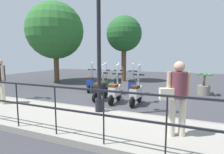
# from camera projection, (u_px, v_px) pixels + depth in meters

# --- Properties ---
(ground_plane) EXTENTS (28.00, 28.00, 0.00)m
(ground_plane) POSITION_uv_depth(u_px,v_px,m) (121.00, 98.00, 7.68)
(ground_plane) COLOR #38383D
(promenade_walkway) EXTENTS (2.20, 20.00, 0.15)m
(promenade_walkway) POSITION_uv_depth(u_px,v_px,m) (82.00, 121.00, 4.78)
(promenade_walkway) COLOR gray
(promenade_walkway) RESTS_ON ground_plane
(fence_railing) EXTENTS (0.04, 16.03, 1.07)m
(fence_railing) POSITION_uv_depth(u_px,v_px,m) (55.00, 101.00, 3.72)
(fence_railing) COLOR black
(fence_railing) RESTS_ON promenade_walkway
(lamp_post_near) EXTENTS (0.26, 0.90, 4.48)m
(lamp_post_near) POSITION_uv_depth(u_px,v_px,m) (99.00, 46.00, 5.17)
(lamp_post_near) COLOR black
(lamp_post_near) RESTS_ON promenade_walkway
(pedestrian_with_bag) EXTENTS (0.48, 0.61, 1.59)m
(pedestrian_with_bag) POSITION_uv_depth(u_px,v_px,m) (177.00, 93.00, 3.63)
(pedestrian_with_bag) COLOR beige
(pedestrian_with_bag) RESTS_ON promenade_walkway
(pedestrian_distant) EXTENTS (0.38, 0.48, 1.59)m
(pedestrian_distant) POSITION_uv_depth(u_px,v_px,m) (0.00, 78.00, 6.18)
(pedestrian_distant) COLOR beige
(pedestrian_distant) RESTS_ON promenade_walkway
(tree_large) EXTENTS (3.96, 3.96, 5.61)m
(tree_large) POSITION_uv_depth(u_px,v_px,m) (55.00, 31.00, 12.27)
(tree_large) COLOR brown
(tree_large) RESTS_ON ground_plane
(tree_distant) EXTENTS (2.57, 2.57, 4.75)m
(tree_distant) POSITION_uv_depth(u_px,v_px,m) (124.00, 34.00, 12.69)
(tree_distant) COLOR brown
(tree_distant) RESTS_ON ground_plane
(potted_palm) EXTENTS (1.06, 0.66, 1.05)m
(potted_palm) POSITION_uv_depth(u_px,v_px,m) (204.00, 86.00, 8.32)
(potted_palm) COLOR slate
(potted_palm) RESTS_ON ground_plane
(scooter_near_0) EXTENTS (1.23, 0.44, 1.54)m
(scooter_near_0) POSITION_uv_depth(u_px,v_px,m) (136.00, 92.00, 6.59)
(scooter_near_0) COLOR black
(scooter_near_0) RESTS_ON ground_plane
(scooter_near_1) EXTENTS (1.23, 0.44, 1.54)m
(scooter_near_1) POSITION_uv_depth(u_px,v_px,m) (115.00, 91.00, 6.88)
(scooter_near_1) COLOR black
(scooter_near_1) RESTS_ON ground_plane
(scooter_near_2) EXTENTS (1.23, 0.44, 1.54)m
(scooter_near_2) POSITION_uv_depth(u_px,v_px,m) (100.00, 89.00, 7.30)
(scooter_near_2) COLOR black
(scooter_near_2) RESTS_ON ground_plane
(scooter_far_0) EXTENTS (1.23, 0.46, 1.54)m
(scooter_far_0) POSITION_uv_depth(u_px,v_px,m) (132.00, 85.00, 8.23)
(scooter_far_0) COLOR black
(scooter_far_0) RESTS_ON ground_plane
(scooter_far_1) EXTENTS (1.22, 0.51, 1.54)m
(scooter_far_1) POSITION_uv_depth(u_px,v_px,m) (118.00, 84.00, 8.72)
(scooter_far_1) COLOR black
(scooter_far_1) RESTS_ON ground_plane
(scooter_far_2) EXTENTS (1.23, 0.47, 1.54)m
(scooter_far_2) POSITION_uv_depth(u_px,v_px,m) (104.00, 83.00, 8.84)
(scooter_far_2) COLOR black
(scooter_far_2) RESTS_ON ground_plane
(scooter_far_3) EXTENTS (1.21, 0.52, 1.54)m
(scooter_far_3) POSITION_uv_depth(u_px,v_px,m) (91.00, 82.00, 9.15)
(scooter_far_3) COLOR black
(scooter_far_3) RESTS_ON ground_plane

